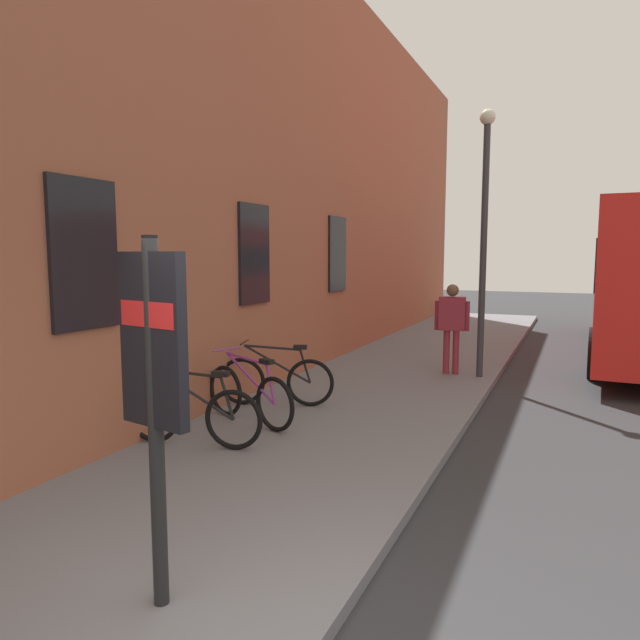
% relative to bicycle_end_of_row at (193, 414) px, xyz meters
% --- Properties ---
extents(ground, '(60.00, 60.00, 0.00)m').
position_rel_bicycle_end_of_row_xyz_m(ground, '(3.10, -3.81, -0.51)').
color(ground, '#2D2D30').
extents(sidewalk_pavement, '(24.00, 3.50, 0.12)m').
position_rel_bicycle_end_of_row_xyz_m(sidewalk_pavement, '(5.10, -1.06, -0.45)').
color(sidewalk_pavement, slate).
rests_on(sidewalk_pavement, ground).
extents(station_facade, '(22.00, 0.65, 8.22)m').
position_rel_bicycle_end_of_row_xyz_m(station_facade, '(6.09, 0.99, 3.60)').
color(station_facade, '#9E563D').
rests_on(station_facade, ground).
extents(bicycle_end_of_row, '(0.50, 1.76, 0.97)m').
position_rel_bicycle_end_of_row_xyz_m(bicycle_end_of_row, '(0.00, 0.00, 0.00)').
color(bicycle_end_of_row, black).
rests_on(bicycle_end_of_row, sidewalk_pavement).
extents(bicycle_leaning_wall, '(0.72, 1.69, 0.97)m').
position_rel_bicycle_end_of_row_xyz_m(bicycle_leaning_wall, '(1.07, -0.13, 0.00)').
color(bicycle_leaning_wall, black).
rests_on(bicycle_leaning_wall, sidewalk_pavement).
extents(bicycle_beside_lamp, '(0.68, 1.70, 0.97)m').
position_rel_bicycle_end_of_row_xyz_m(bicycle_beside_lamp, '(2.04, -0.02, 0.00)').
color(bicycle_beside_lamp, black).
rests_on(bicycle_beside_lamp, sidewalk_pavement).
extents(transit_info_sign, '(0.18, 0.56, 2.40)m').
position_rel_bicycle_end_of_row_xyz_m(transit_info_sign, '(-2.64, -1.70, 1.21)').
color(transit_info_sign, black).
rests_on(transit_info_sign, sidewalk_pavement).
extents(pedestrian_by_facade, '(0.31, 0.65, 1.71)m').
position_rel_bicycle_end_of_row_xyz_m(pedestrian_by_facade, '(5.44, -1.96, 0.66)').
color(pedestrian_by_facade, maroon).
rests_on(pedestrian_by_facade, sidewalk_pavement).
extents(street_lamp, '(0.28, 0.28, 4.85)m').
position_rel_bicycle_end_of_row_xyz_m(street_lamp, '(5.41, -2.51, 2.51)').
color(street_lamp, '#333338').
rests_on(street_lamp, sidewalk_pavement).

